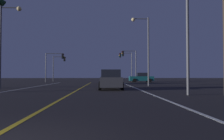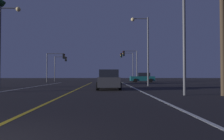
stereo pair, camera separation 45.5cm
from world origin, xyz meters
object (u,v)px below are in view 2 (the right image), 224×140
at_px(street_lamp_right_near, 176,15).
at_px(utility_pole_right, 222,4).
at_px(traffic_light_far_left, 61,63).
at_px(street_lamp_left_mid, 5,36).
at_px(traffic_light_far_right, 127,60).
at_px(car_crossing_side, 143,78).
at_px(street_lamp_right_far, 144,42).
at_px(traffic_light_near_left, 56,61).
at_px(car_ahead_far, 108,78).
at_px(traffic_light_near_right, 130,59).
at_px(car_lead_same_lane, 109,80).

height_order(street_lamp_right_near, utility_pole_right, utility_pole_right).
xyz_separation_m(traffic_light_far_left, street_lamp_left_mid, (-0.23, -22.75, 1.16)).
height_order(traffic_light_far_right, utility_pole_right, utility_pole_right).
bearing_deg(car_crossing_side, street_lamp_right_near, 85.04).
height_order(car_crossing_side, street_lamp_right_near, street_lamp_right_near).
xyz_separation_m(car_crossing_side, utility_pole_right, (0.52, -25.39, 4.65)).
relative_size(traffic_light_far_right, street_lamp_right_near, 0.75).
bearing_deg(traffic_light_far_right, street_lamp_right_far, 90.64).
bearing_deg(street_lamp_right_far, traffic_light_far_right, -89.36).
bearing_deg(utility_pole_right, traffic_light_near_left, 122.72).
xyz_separation_m(street_lamp_right_far, utility_pole_right, (2.63, -11.76, 0.44)).
distance_m(car_ahead_far, utility_pole_right, 19.35).
height_order(traffic_light_near_right, street_lamp_right_far, street_lamp_right_far).
bearing_deg(traffic_light_far_right, car_lead_same_lane, 80.78).
xyz_separation_m(car_crossing_side, street_lamp_right_far, (-2.11, -13.63, 4.21)).
bearing_deg(traffic_light_near_left, car_crossing_side, 2.87).
relative_size(car_lead_same_lane, traffic_light_far_right, 0.74).
height_order(car_crossing_side, street_lamp_right_far, street_lamp_right_far).
height_order(traffic_light_near_right, traffic_light_near_left, traffic_light_near_right).
height_order(traffic_light_far_left, street_lamp_right_far, street_lamp_right_far).
xyz_separation_m(car_crossing_side, car_ahead_far, (-6.30, -7.88, 0.00)).
relative_size(street_lamp_right_near, utility_pole_right, 0.74).
bearing_deg(car_ahead_far, traffic_light_far_right, -17.52).
xyz_separation_m(traffic_light_far_left, utility_pole_right, (16.18, -30.12, 1.76)).
height_order(traffic_light_near_right, street_lamp_right_near, street_lamp_right_near).
distance_m(traffic_light_near_left, traffic_light_far_left, 5.51).
relative_size(traffic_light_near_left, traffic_light_far_right, 0.88).
relative_size(traffic_light_near_left, utility_pole_right, 0.49).
bearing_deg(street_lamp_right_near, car_lead_same_lane, -54.32).
bearing_deg(car_crossing_side, car_ahead_far, 51.37).
height_order(car_lead_same_lane, street_lamp_left_mid, street_lamp_left_mid).
distance_m(car_lead_same_lane, traffic_light_far_right, 24.64).
distance_m(street_lamp_left_mid, utility_pole_right, 18.00).
bearing_deg(car_lead_same_lane, street_lamp_right_far, -35.71).
bearing_deg(car_lead_same_lane, car_ahead_far, 0.35).
distance_m(traffic_light_far_left, street_lamp_right_near, 32.68).
height_order(car_lead_same_lane, traffic_light_far_left, traffic_light_far_left).
distance_m(traffic_light_far_right, traffic_light_far_left, 13.36).
bearing_deg(street_lamp_right_near, traffic_light_far_right, -89.72).
bearing_deg(utility_pole_right, traffic_light_far_right, 95.39).
bearing_deg(street_lamp_left_mid, utility_pole_right, -24.17).
height_order(car_lead_same_lane, street_lamp_right_far, street_lamp_right_far).
bearing_deg(car_ahead_far, street_lamp_left_mid, 136.60).
distance_m(car_ahead_far, street_lamp_right_near, 18.09).
bearing_deg(car_ahead_far, traffic_light_near_left, 51.66).
height_order(car_ahead_far, traffic_light_near_right, traffic_light_near_right).
bearing_deg(car_lead_same_lane, utility_pole_right, -131.78).
distance_m(traffic_light_near_right, utility_pole_right, 24.82).
relative_size(traffic_light_far_right, street_lamp_right_far, 0.73).
bearing_deg(traffic_light_far_right, traffic_light_near_left, 22.96).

